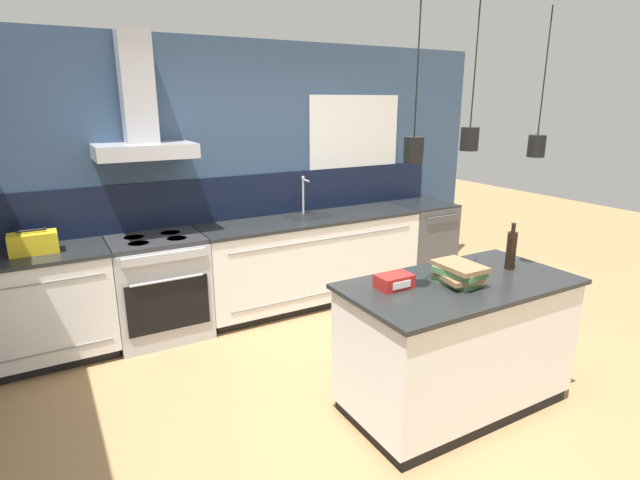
# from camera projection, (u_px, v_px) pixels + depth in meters

# --- Properties ---
(ground_plane) EXTENTS (16.00, 16.00, 0.00)m
(ground_plane) POSITION_uv_depth(u_px,v_px,m) (359.00, 395.00, 3.58)
(ground_plane) COLOR #A87F51
(ground_plane) RESTS_ON ground
(wall_back) EXTENTS (5.60, 2.57, 2.60)m
(wall_back) POSITION_uv_depth(u_px,v_px,m) (242.00, 174.00, 4.85)
(wall_back) COLOR #354C6B
(wall_back) RESTS_ON ground_plane
(counter_run_left) EXTENTS (1.00, 0.64, 0.91)m
(counter_run_left) POSITION_uv_depth(u_px,v_px,m) (47.00, 306.00, 3.98)
(counter_run_left) COLOR black
(counter_run_left) RESTS_ON ground_plane
(counter_run_sink) EXTENTS (2.30, 0.64, 1.30)m
(counter_run_sink) POSITION_uv_depth(u_px,v_px,m) (312.00, 260.00, 5.13)
(counter_run_sink) COLOR black
(counter_run_sink) RESTS_ON ground_plane
(oven_range) EXTENTS (0.78, 0.66, 0.91)m
(oven_range) POSITION_uv_depth(u_px,v_px,m) (160.00, 287.00, 4.40)
(oven_range) COLOR #B5B5BA
(oven_range) RESTS_ON ground_plane
(dishwasher) EXTENTS (0.61, 0.65, 0.91)m
(dishwasher) POSITION_uv_depth(u_px,v_px,m) (420.00, 241.00, 5.83)
(dishwasher) COLOR #4C4C51
(dishwasher) RESTS_ON ground_plane
(kitchen_island) EXTENTS (1.56, 0.81, 0.91)m
(kitchen_island) POSITION_uv_depth(u_px,v_px,m) (456.00, 344.00, 3.36)
(kitchen_island) COLOR black
(kitchen_island) RESTS_ON ground_plane
(bottle_on_island) EXTENTS (0.07, 0.07, 0.33)m
(bottle_on_island) POSITION_uv_depth(u_px,v_px,m) (511.00, 250.00, 3.45)
(bottle_on_island) COLOR black
(bottle_on_island) RESTS_ON kitchen_island
(book_stack) EXTENTS (0.27, 0.33, 0.14)m
(book_stack) POSITION_uv_depth(u_px,v_px,m) (459.00, 273.00, 3.18)
(book_stack) COLOR #4C7F4C
(book_stack) RESTS_ON kitchen_island
(red_supply_box) EXTENTS (0.22, 0.16, 0.09)m
(red_supply_box) POSITION_uv_depth(u_px,v_px,m) (394.00, 281.00, 3.12)
(red_supply_box) COLOR red
(red_supply_box) RESTS_ON kitchen_island
(yellow_toolbox) EXTENTS (0.34, 0.18, 0.19)m
(yellow_toolbox) POSITION_uv_depth(u_px,v_px,m) (33.00, 243.00, 3.82)
(yellow_toolbox) COLOR gold
(yellow_toolbox) RESTS_ON counter_run_left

